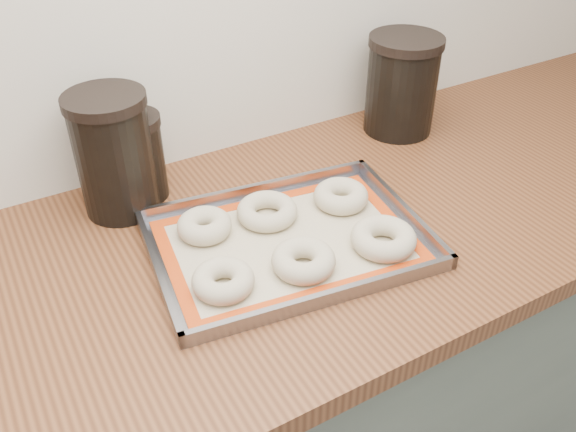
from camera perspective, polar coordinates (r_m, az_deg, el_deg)
cabinet at (r=1.43m, az=1.76°, el=-15.96°), size 3.00×0.65×0.86m
countertop at (r=1.11m, az=2.18°, el=-1.49°), size 3.06×0.68×0.04m
baking_tray at (r=1.04m, az=-0.00°, el=-2.36°), size 0.50×0.39×0.03m
baking_mat at (r=1.05m, az=-0.00°, el=-2.44°), size 0.46×0.34×0.00m
bagel_front_left at (r=0.95m, az=-6.08°, el=-6.01°), size 0.11×0.11×0.04m
bagel_front_mid at (r=0.98m, az=1.47°, el=-4.17°), size 0.13×0.13×0.04m
bagel_front_right at (r=1.04m, az=8.93°, el=-2.08°), size 0.11×0.11×0.04m
bagel_back_left at (r=1.06m, az=-7.82°, el=-0.90°), size 0.10×0.10×0.04m
bagel_back_mid at (r=1.09m, az=-1.97°, el=0.45°), size 0.12×0.12×0.03m
bagel_back_right at (r=1.13m, az=4.97°, el=1.88°), size 0.13×0.13×0.04m
canister_left at (r=1.12m, az=-15.96°, el=5.60°), size 0.14×0.14×0.23m
canister_mid at (r=1.16m, az=-14.03°, el=5.35°), size 0.11×0.11×0.17m
canister_right at (r=1.38m, az=10.59°, el=11.99°), size 0.16×0.16×0.21m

